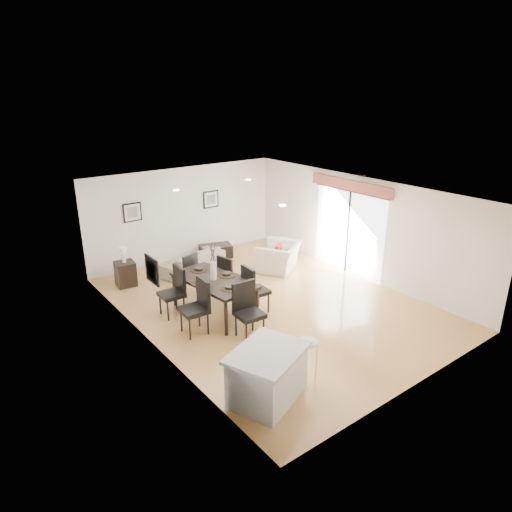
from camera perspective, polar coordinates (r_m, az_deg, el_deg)
ground at (r=10.93m, az=1.65°, el=-5.92°), size 8.00×8.00×0.00m
wall_back at (r=13.61m, az=-8.92°, el=5.28°), size 6.00×0.04×2.70m
wall_front at (r=7.95m, az=20.21°, el=-7.06°), size 6.00×0.04×2.70m
wall_left at (r=8.96m, az=-13.44°, el=-3.17°), size 0.04×8.00×2.70m
wall_right at (r=12.42m, az=12.61°, el=3.56°), size 0.04×8.00×2.70m
ceiling at (r=10.03m, az=1.81°, el=8.04°), size 6.00×8.00×0.02m
sofa at (r=12.84m, az=-7.97°, el=-0.60°), size 2.10×1.26×0.57m
armchair at (r=12.76m, az=2.87°, el=-0.09°), size 1.55×1.50×0.77m
courtyard_plant_a at (r=14.87m, az=19.03°, el=1.51°), size 0.65×0.60×0.62m
courtyard_plant_b at (r=15.32m, az=16.63°, el=2.33°), size 0.42×0.42×0.62m
dining_table at (r=10.20m, az=-5.30°, el=-3.34°), size 1.22×2.11×0.84m
dining_chair_wnear at (r=9.52m, az=-7.24°, el=-5.88°), size 0.57×0.57×1.18m
dining_chair_wfar at (r=10.34m, az=-10.10°, el=-4.01°), size 0.52×0.52×1.12m
dining_chair_enear at (r=10.23m, az=-0.42°, el=-3.91°), size 0.54×0.54×1.13m
dining_chair_efar at (r=10.99m, az=-3.47°, el=-2.36°), size 0.56×0.56×1.07m
dining_chair_head at (r=9.31m, az=-1.14°, el=-6.37°), size 0.56×0.56×1.17m
dining_chair_foot at (r=11.28m, az=-8.56°, el=-1.97°), size 0.59×0.59×1.07m
vase at (r=10.03m, az=-5.38°, el=-1.06°), size 1.10×1.69×0.86m
coffee_table at (r=13.80m, az=-5.05°, el=0.61°), size 1.07×0.82×0.38m
side_table at (r=12.24m, az=-15.99°, el=-2.14°), size 0.53×0.53×0.64m
table_lamp at (r=12.04m, az=-16.25°, el=0.41°), size 0.21×0.21×0.40m
cushion at (r=12.53m, az=2.82°, el=0.64°), size 0.35×0.27×0.35m
kitchen_island at (r=7.66m, az=1.40°, el=-14.62°), size 1.55×1.38×0.89m
bar_stool at (r=8.04m, az=6.45°, el=-11.15°), size 0.35×0.35×0.77m
framed_print_back_left at (r=12.86m, az=-15.21°, el=5.30°), size 0.52×0.04×0.52m
framed_print_back_right at (r=13.94m, az=-5.66°, el=7.07°), size 0.52×0.04×0.52m
framed_print_left_wall at (r=8.68m, az=-12.88°, el=-1.74°), size 0.04×0.52×0.52m
sliding_door at (r=12.49m, az=11.55°, el=5.24°), size 0.12×2.70×2.57m
courtyard at (r=15.47m, az=17.77°, el=4.75°), size 6.00×6.00×2.00m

